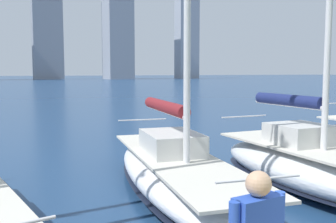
# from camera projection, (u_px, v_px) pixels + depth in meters

# --- Properties ---
(sailboat_navy) EXTENTS (2.44, 6.68, 13.01)m
(sailboat_navy) POSITION_uv_depth(u_px,v_px,m) (308.00, 162.00, 10.42)
(sailboat_navy) COLOR silver
(sailboat_navy) RESTS_ON ground
(sailboat_maroon) EXTENTS (3.35, 8.78, 9.80)m
(sailboat_maroon) POSITION_uv_depth(u_px,v_px,m) (177.00, 172.00, 9.87)
(sailboat_maroon) COLOR white
(sailboat_maroon) RESTS_ON ground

